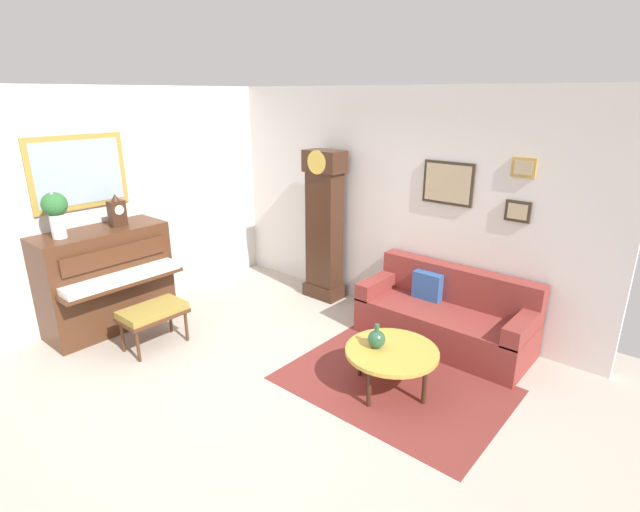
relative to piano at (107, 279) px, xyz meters
name	(u,v)px	position (x,y,z in m)	size (l,w,h in m)	color
ground_plane	(255,387)	(2.23, 0.29, -0.67)	(6.40, 6.00, 0.10)	#B2A899
wall_left	(105,205)	(-0.37, 0.28, 0.79)	(0.13, 4.90, 2.80)	silver
wall_back	(393,203)	(2.24, 2.69, 0.78)	(5.30, 0.13, 2.80)	silver
area_rug	(393,384)	(3.29, 1.16, -0.61)	(2.10, 1.50, 0.01)	maroon
piano	(107,279)	(0.00, 0.00, 0.00)	(0.87, 1.44, 1.22)	#4C2B19
piano_bench	(153,313)	(0.84, 0.07, -0.21)	(0.42, 0.70, 0.48)	#4C2B19
grandfather_clock	(324,230)	(1.37, 2.38, 0.35)	(0.52, 0.34, 2.03)	#3D2316
couch	(446,316)	(3.25, 2.28, -0.31)	(1.90, 0.80, 0.84)	maroon
coffee_table	(392,352)	(3.30, 1.08, -0.22)	(0.88, 0.88, 0.43)	gold
mantel_clock	(117,212)	(0.00, 0.24, 0.78)	(0.13, 0.18, 0.38)	#3D2316
flower_vase	(55,210)	(0.00, -0.43, 0.92)	(0.26, 0.26, 0.58)	silver
green_jug	(377,339)	(3.16, 1.02, -0.11)	(0.17, 0.17, 0.24)	#234C33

